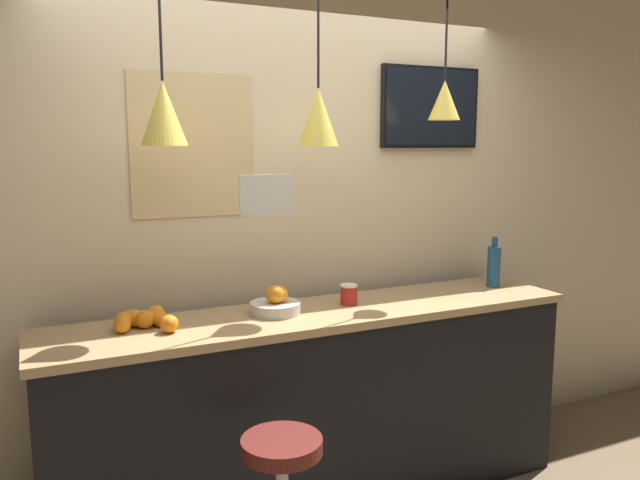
{
  "coord_description": "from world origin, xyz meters",
  "views": [
    {
      "loc": [
        -1.27,
        -2.11,
        1.83
      ],
      "look_at": [
        0.0,
        0.58,
        1.36
      ],
      "focal_mm": 35.0,
      "sensor_mm": 36.0,
      "label": 1
    }
  ],
  "objects_px": {
    "fruit_bowl": "(276,304)",
    "mounted_tv": "(431,108)",
    "juice_bottle": "(494,265)",
    "spread_jar": "(349,294)"
  },
  "relations": [
    {
      "from": "fruit_bowl",
      "to": "mounted_tv",
      "type": "distance_m",
      "value": 1.47
    },
    {
      "from": "fruit_bowl",
      "to": "mounted_tv",
      "type": "bearing_deg",
      "value": 15.18
    },
    {
      "from": "juice_bottle",
      "to": "mounted_tv",
      "type": "distance_m",
      "value": 0.97
    },
    {
      "from": "spread_jar",
      "to": "mounted_tv",
      "type": "relative_size",
      "value": 0.16
    },
    {
      "from": "mounted_tv",
      "to": "spread_jar",
      "type": "bearing_deg",
      "value": -156.87
    },
    {
      "from": "juice_bottle",
      "to": "spread_jar",
      "type": "height_order",
      "value": "juice_bottle"
    },
    {
      "from": "fruit_bowl",
      "to": "spread_jar",
      "type": "height_order",
      "value": "fruit_bowl"
    },
    {
      "from": "fruit_bowl",
      "to": "spread_jar",
      "type": "bearing_deg",
      "value": 0.45
    },
    {
      "from": "fruit_bowl",
      "to": "spread_jar",
      "type": "relative_size",
      "value": 2.35
    },
    {
      "from": "spread_jar",
      "to": "mounted_tv",
      "type": "distance_m",
      "value": 1.21
    }
  ]
}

